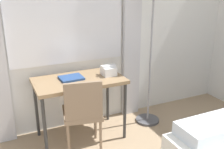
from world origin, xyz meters
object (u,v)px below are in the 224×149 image
desk (79,85)px  standing_lamp (154,1)px  book (71,78)px  telephone (109,71)px  desk_chair (83,111)px

desk → standing_lamp: standing_lamp is taller
standing_lamp → book: (-1.01, 0.06, -0.82)m
telephone → book: 0.44m
telephone → book: (-0.44, 0.06, -0.04)m
desk → book: bearing=150.8°
desk_chair → book: (-0.00, 0.35, 0.26)m
telephone → desk_chair: bearing=-146.0°
book → standing_lamp: bearing=-3.5°
desk → desk_chair: size_ratio=1.17×
desk → telephone: (0.36, -0.01, 0.13)m
desk_chair → standing_lamp: bearing=27.6°
telephone → standing_lamp: bearing=-0.7°
desk → telephone: telephone is taller
desk → book: book is taller
standing_lamp → telephone: bearing=179.3°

